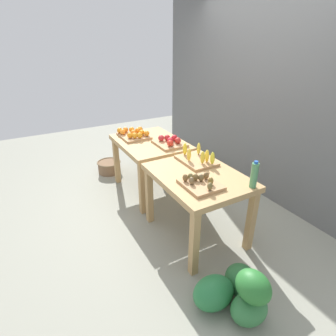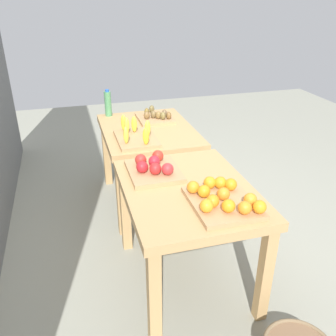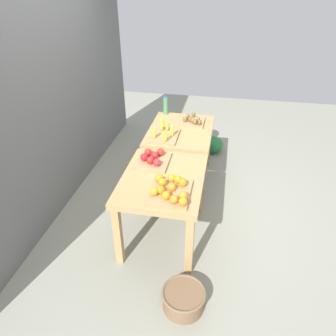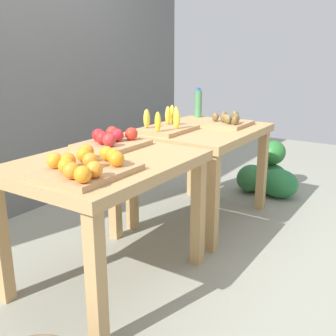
% 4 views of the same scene
% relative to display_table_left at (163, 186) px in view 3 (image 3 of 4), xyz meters
% --- Properties ---
extents(ground_plane, '(8.00, 8.00, 0.00)m').
position_rel_display_table_left_xyz_m(ground_plane, '(0.56, 0.00, -0.64)').
color(ground_plane, gray).
extents(back_wall, '(4.40, 0.12, 3.00)m').
position_rel_display_table_left_xyz_m(back_wall, '(0.56, 1.35, 0.86)').
color(back_wall, slate).
rests_on(back_wall, ground_plane).
extents(display_table_left, '(1.04, 0.80, 0.75)m').
position_rel_display_table_left_xyz_m(display_table_left, '(0.00, 0.00, 0.00)').
color(display_table_left, tan).
rests_on(display_table_left, ground_plane).
extents(display_table_right, '(1.04, 0.80, 0.75)m').
position_rel_display_table_left_xyz_m(display_table_right, '(1.12, 0.00, 0.00)').
color(display_table_right, tan).
rests_on(display_table_right, ground_plane).
extents(orange_bin, '(0.45, 0.38, 0.11)m').
position_rel_display_table_left_xyz_m(orange_bin, '(-0.26, -0.12, 0.15)').
color(orange_bin, tan).
rests_on(orange_bin, display_table_left).
extents(apple_bin, '(0.40, 0.34, 0.11)m').
position_rel_display_table_left_xyz_m(apple_bin, '(0.25, 0.16, 0.15)').
color(apple_bin, tan).
rests_on(apple_bin, display_table_left).
extents(banana_crate, '(0.44, 0.32, 0.17)m').
position_rel_display_table_left_xyz_m(banana_crate, '(0.87, 0.16, 0.15)').
color(banana_crate, tan).
rests_on(banana_crate, display_table_right).
extents(kiwi_bin, '(0.36, 0.32, 0.10)m').
position_rel_display_table_left_xyz_m(kiwi_bin, '(1.32, -0.12, 0.14)').
color(kiwi_bin, tan).
rests_on(kiwi_bin, display_table_right).
extents(water_bottle, '(0.07, 0.07, 0.26)m').
position_rel_display_table_left_xyz_m(water_bottle, '(1.58, 0.29, 0.23)').
color(water_bottle, '#4C8C59').
rests_on(water_bottle, display_table_right).
extents(watermelon_pile, '(0.53, 0.62, 0.48)m').
position_rel_display_table_left_xyz_m(watermelon_pile, '(2.05, -0.25, -0.46)').
color(watermelon_pile, '#30733C').
rests_on(watermelon_pile, ground_plane).
extents(wicker_basket, '(0.38, 0.38, 0.19)m').
position_rel_display_table_left_xyz_m(wicker_basket, '(-0.84, -0.35, -0.54)').
color(wicker_basket, brown).
rests_on(wicker_basket, ground_plane).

